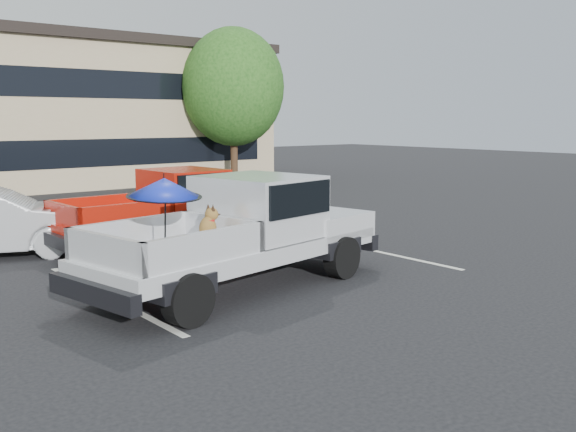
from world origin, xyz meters
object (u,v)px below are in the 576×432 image
(tree_back, at_px, (94,87))
(red_pickup, at_px, (178,204))
(tree_right, at_px, (233,87))
(silver_pickup, at_px, (249,225))

(tree_back, xyz_separation_m, red_pickup, (-5.93, -18.87, -3.48))
(tree_right, xyz_separation_m, tree_back, (-3.00, 8.00, 0.20))
(tree_back, bearing_deg, silver_pickup, -106.55)
(silver_pickup, bearing_deg, tree_right, 46.17)
(tree_right, relative_size, red_pickup, 1.29)
(tree_back, bearing_deg, red_pickup, -107.44)
(tree_right, bearing_deg, silver_pickup, -123.41)
(tree_right, bearing_deg, tree_back, 110.56)
(tree_right, relative_size, silver_pickup, 1.14)
(tree_back, height_order, red_pickup, tree_back)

